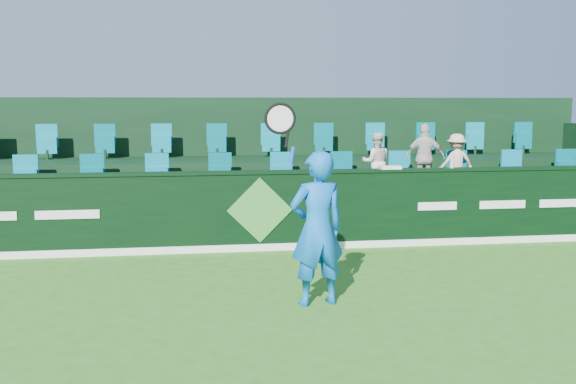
{
  "coord_description": "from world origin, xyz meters",
  "views": [
    {
      "loc": [
        -1.01,
        -6.63,
        2.47
      ],
      "look_at": [
        0.32,
        2.8,
        1.15
      ],
      "focal_mm": 40.0,
      "sensor_mm": 36.0,
      "label": 1
    }
  ],
  "objects": [
    {
      "name": "ground",
      "position": [
        0.0,
        0.0,
        0.0
      ],
      "size": [
        60.0,
        60.0,
        0.0
      ],
      "primitive_type": "plane",
      "color": "#2E6F1A",
      "rests_on": "ground"
    },
    {
      "name": "sponsor_hoarding",
      "position": [
        0.0,
        4.0,
        0.67
      ],
      "size": [
        16.0,
        0.25,
        1.35
      ],
      "color": "black",
      "rests_on": "ground"
    },
    {
      "name": "stand_tier_front",
      "position": [
        0.0,
        5.1,
        0.4
      ],
      "size": [
        16.0,
        2.0,
        0.8
      ],
      "primitive_type": "cube",
      "color": "black",
      "rests_on": "ground"
    },
    {
      "name": "stand_tier_back",
      "position": [
        0.0,
        7.0,
        0.65
      ],
      "size": [
        16.0,
        1.8,
        1.3
      ],
      "primitive_type": "cube",
      "color": "black",
      "rests_on": "ground"
    },
    {
      "name": "stand_rear",
      "position": [
        0.0,
        7.44,
        1.22
      ],
      "size": [
        16.0,
        4.1,
        2.6
      ],
      "color": "black",
      "rests_on": "ground"
    },
    {
      "name": "seat_row_front",
      "position": [
        0.0,
        5.5,
        1.1
      ],
      "size": [
        13.5,
        0.5,
        0.6
      ],
      "primitive_type": "cube",
      "color": "#067A92",
      "rests_on": "stand_tier_front"
    },
    {
      "name": "seat_row_back",
      "position": [
        0.0,
        7.3,
        1.6
      ],
      "size": [
        13.5,
        0.5,
        0.6
      ],
      "primitive_type": "cube",
      "color": "#067A92",
      "rests_on": "stand_tier_back"
    },
    {
      "name": "tennis_player",
      "position": [
        0.41,
        0.93,
        0.97
      ],
      "size": [
        1.07,
        0.58,
        2.51
      ],
      "color": "blue",
      "rests_on": "ground"
    },
    {
      "name": "spectator_left",
      "position": [
        2.34,
        5.12,
        1.36
      ],
      "size": [
        0.61,
        0.52,
        1.13
      ],
      "primitive_type": "imported",
      "rotation": [
        0.0,
        0.0,
        2.96
      ],
      "color": "silver",
      "rests_on": "stand_tier_front"
    },
    {
      "name": "spectator_middle",
      "position": [
        3.3,
        5.12,
        1.44
      ],
      "size": [
        0.8,
        0.46,
        1.29
      ],
      "primitive_type": "imported",
      "rotation": [
        0.0,
        0.0,
        2.94
      ],
      "color": "beige",
      "rests_on": "stand_tier_front"
    },
    {
      "name": "spectator_right",
      "position": [
        3.93,
        5.12,
        1.35
      ],
      "size": [
        0.73,
        0.44,
        1.09
      ],
      "primitive_type": "imported",
      "rotation": [
        0.0,
        0.0,
        3.2
      ],
      "color": "#D1B493",
      "rests_on": "stand_tier_front"
    },
    {
      "name": "towel",
      "position": [
        2.27,
        4.0,
        1.38
      ],
      "size": [
        0.35,
        0.23,
        0.05
      ],
      "primitive_type": "cube",
      "color": "white",
      "rests_on": "sponsor_hoarding"
    },
    {
      "name": "drinks_bottle",
      "position": [
        3.38,
        4.0,
        1.46
      ],
      "size": [
        0.07,
        0.07,
        0.22
      ],
      "primitive_type": "cylinder",
      "color": "silver",
      "rests_on": "sponsor_hoarding"
    }
  ]
}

